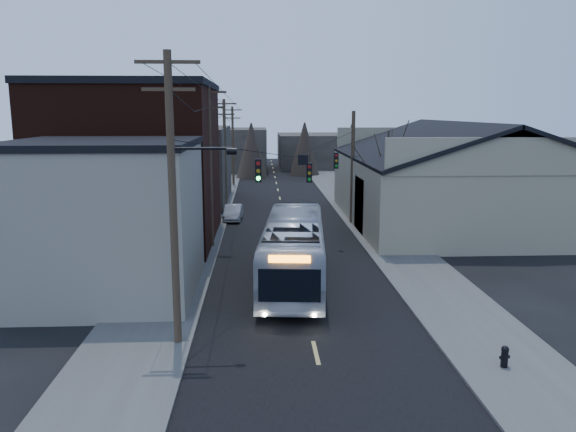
% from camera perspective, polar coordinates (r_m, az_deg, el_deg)
% --- Properties ---
extents(ground, '(160.00, 160.00, 0.00)m').
position_cam_1_polar(ground, '(18.78, 3.46, -16.24)').
color(ground, black).
rests_on(ground, ground).
extents(road_surface, '(9.00, 110.00, 0.02)m').
position_cam_1_polar(road_surface, '(47.45, -0.49, 0.34)').
color(road_surface, black).
rests_on(road_surface, ground).
extents(sidewalk_left, '(4.00, 110.00, 0.12)m').
position_cam_1_polar(sidewalk_left, '(47.62, -8.33, 0.32)').
color(sidewalk_left, '#474744').
rests_on(sidewalk_left, ground).
extents(sidewalk_right, '(4.00, 110.00, 0.12)m').
position_cam_1_polar(sidewalk_right, '(48.14, 7.26, 0.46)').
color(sidewalk_right, '#474744').
rests_on(sidewalk_right, ground).
extents(building_clapboard, '(8.00, 8.00, 7.00)m').
position_cam_1_polar(building_clapboard, '(27.06, -17.97, -0.50)').
color(building_clapboard, slate).
rests_on(building_clapboard, ground).
extents(building_brick, '(10.00, 12.00, 10.00)m').
position_cam_1_polar(building_brick, '(37.69, -15.28, 4.95)').
color(building_brick, black).
rests_on(building_brick, ground).
extents(building_left_far, '(9.00, 14.00, 7.00)m').
position_cam_1_polar(building_left_far, '(53.42, -11.04, 5.07)').
color(building_left_far, '#2D2924').
rests_on(building_left_far, ground).
extents(warehouse, '(16.16, 20.60, 7.73)m').
position_cam_1_polar(warehouse, '(44.61, 16.73, 2.72)').
color(warehouse, gray).
rests_on(warehouse, ground).
extents(building_far_left, '(10.00, 12.00, 6.00)m').
position_cam_1_polar(building_far_left, '(81.93, -5.74, 6.73)').
color(building_far_left, '#2D2924').
rests_on(building_far_left, ground).
extents(building_far_right, '(12.00, 14.00, 5.00)m').
position_cam_1_polar(building_far_right, '(87.31, 3.04, 6.67)').
color(building_far_right, '#2D2924').
rests_on(building_far_right, ground).
extents(bare_tree, '(0.40, 0.40, 7.20)m').
position_cam_1_polar(bare_tree, '(37.91, 10.02, 3.06)').
color(bare_tree, black).
rests_on(bare_tree, ground).
extents(utility_lines, '(11.24, 45.28, 10.50)m').
position_cam_1_polar(utility_lines, '(40.96, -4.54, 5.65)').
color(utility_lines, '#382B1E').
rests_on(utility_lines, ground).
extents(bus, '(3.91, 12.36, 3.39)m').
position_cam_1_polar(bus, '(27.91, 0.60, -3.45)').
color(bus, silver).
rests_on(bus, ground).
extents(parked_car, '(1.46, 3.74, 1.21)m').
position_cam_1_polar(parked_car, '(44.36, -5.59, 0.35)').
color(parked_car, '#97989E').
rests_on(parked_car, ground).
extents(fire_hydrant, '(0.36, 0.25, 0.74)m').
position_cam_1_polar(fire_hydrant, '(20.41, 21.15, -13.09)').
color(fire_hydrant, black).
rests_on(fire_hydrant, sidewalk_right).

